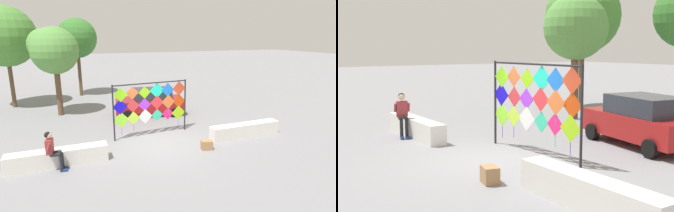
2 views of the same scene
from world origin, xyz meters
TOP-DOWN VIEW (x-y plane):
  - ground at (0.00, 0.00)m, footprint 120.00×120.00m
  - plaza_ledge_left at (-4.10, -0.40)m, footprint 3.54×0.55m
  - plaza_ledge_right at (4.10, -0.40)m, footprint 3.54×0.55m
  - kite_display_rack at (0.08, 1.37)m, footprint 3.66×0.32m
  - seated_vendor at (-4.23, -0.81)m, footprint 0.68×0.55m
  - parked_car at (1.06, 4.77)m, footprint 4.22×2.45m
  - cardboard_box_large at (1.70, -1.07)m, footprint 0.53×0.43m
  - tree_palm_like at (-6.81, 9.65)m, footprint 3.84×3.77m
  - tree_broadleaf at (-4.10, 6.65)m, footprint 2.79×2.68m
  - tree_far_right at (-2.36, 11.68)m, footprint 2.97×2.97m

SIDE VIEW (x-z plane):
  - ground at x=0.00m, z-range 0.00..0.00m
  - cardboard_box_large at x=1.70m, z-range 0.00..0.38m
  - plaza_ledge_left at x=-4.10m, z-range 0.00..0.63m
  - plaza_ledge_right at x=4.10m, z-range 0.00..0.63m
  - parked_car at x=1.06m, z-range 0.01..1.56m
  - seated_vendor at x=-4.23m, z-range 0.13..1.61m
  - kite_display_rack at x=0.08m, z-range 0.30..2.88m
  - tree_broadleaf at x=-4.10m, z-range 1.28..6.41m
  - tree_far_right at x=-2.36m, z-range 1.49..7.38m
  - tree_palm_like at x=-6.81m, z-range 1.26..7.70m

